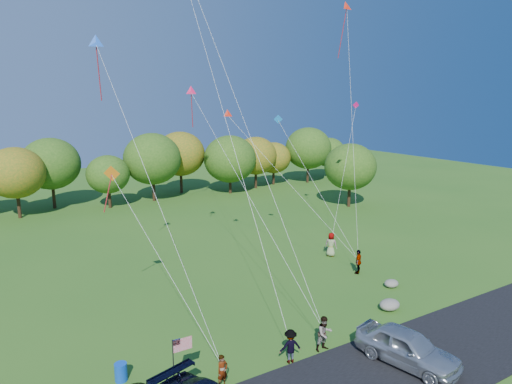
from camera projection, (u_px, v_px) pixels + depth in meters
ground at (293, 350)px, 23.11m from camera, size 140.00×140.00×0.00m
treeline at (136, 165)px, 53.73m from camera, size 76.34×27.05×8.26m
minivan_silver at (407, 347)px, 21.69m from camera, size 3.05×5.32×1.71m
flyer_a at (222, 371)px, 20.06m from camera, size 0.62×0.48×1.52m
flyer_b at (324, 333)px, 22.97m from camera, size 0.90×0.72×1.82m
flyer_c at (290, 346)px, 21.91m from camera, size 1.20×0.86×1.69m
flyer_d at (358, 262)px, 33.08m from camera, size 1.11×0.97×1.80m
flyer_e at (331, 245)px, 36.72m from camera, size 1.05×1.13×1.95m
trash_barrel at (121, 372)px, 20.56m from camera, size 0.56×0.56×0.84m
flag_assembly at (179, 351)px, 19.62m from camera, size 0.91×0.59×2.47m
boulder_near at (390, 305)px, 27.45m from camera, size 1.33×1.04×0.66m
boulder_far at (391, 283)px, 30.78m from camera, size 1.02×0.85×0.53m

